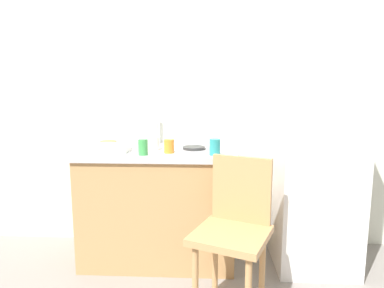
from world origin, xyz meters
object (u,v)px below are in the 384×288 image
at_px(cup_orange, 169,146).
at_px(cup_white, 154,143).
at_px(cup_green, 143,147).
at_px(chair, 234,227).
at_px(refrigerator, 313,177).
at_px(hotplate, 194,148).
at_px(dish_tray, 109,148).
at_px(terracotta_bowl, 108,144).
at_px(cup_teal, 215,147).

relative_size(cup_orange, cup_white, 0.98).
bearing_deg(cup_green, chair, -31.56).
height_order(cup_orange, cup_white, cup_white).
relative_size(refrigerator, chair, 1.47).
distance_m(hotplate, cup_orange, 0.23).
bearing_deg(hotplate, dish_tray, -169.22).
distance_m(terracotta_bowl, hotplate, 0.68).
relative_size(cup_orange, cup_teal, 0.87).
xyz_separation_m(refrigerator, dish_tray, (-1.47, -0.09, 0.22)).
xyz_separation_m(hotplate, cup_green, (-0.33, -0.24, 0.04)).
bearing_deg(cup_green, refrigerator, 10.03).
height_order(chair, hotplate, chair).
bearing_deg(terracotta_bowl, chair, -37.02).
relative_size(hotplate, cup_white, 1.76).
distance_m(cup_white, cup_teal, 0.47).
height_order(terracotta_bowl, cup_orange, cup_orange).
height_order(refrigerator, cup_orange, refrigerator).
distance_m(refrigerator, cup_teal, 0.79).
distance_m(terracotta_bowl, cup_green, 0.48).
relative_size(refrigerator, cup_green, 12.24).
distance_m(cup_orange, cup_teal, 0.32).
bearing_deg(refrigerator, cup_orange, -172.91).
xyz_separation_m(chair, dish_tray, (-0.86, 0.49, 0.37)).
bearing_deg(chair, cup_teal, 128.27).
height_order(cup_white, cup_teal, cup_teal).
bearing_deg(cup_orange, cup_white, 136.30).
height_order(dish_tray, cup_orange, cup_orange).
distance_m(refrigerator, terracotta_bowl, 1.56).
bearing_deg(terracotta_bowl, refrigerator, -4.64).
distance_m(chair, dish_tray, 1.06).
distance_m(dish_tray, cup_teal, 0.76).
relative_size(refrigerator, cup_white, 13.50).
xyz_separation_m(chair, cup_orange, (-0.43, 0.45, 0.39)).
xyz_separation_m(refrigerator, cup_green, (-1.21, -0.21, 0.25)).
height_order(cup_green, cup_teal, cup_teal).
xyz_separation_m(refrigerator, cup_orange, (-1.04, -0.13, 0.24)).
relative_size(refrigerator, cup_orange, 13.75).
relative_size(hotplate, cup_orange, 1.79).
distance_m(refrigerator, cup_green, 1.25).
relative_size(chair, cup_orange, 9.37).
height_order(chair, cup_white, cup_white).
bearing_deg(terracotta_bowl, cup_white, -19.78).
bearing_deg(cup_green, terracotta_bowl, 135.04).
height_order(terracotta_bowl, cup_teal, cup_teal).
height_order(chair, dish_tray, dish_tray).
height_order(terracotta_bowl, cup_white, cup_white).
distance_m(dish_tray, cup_white, 0.32).
height_order(chair, cup_teal, cup_teal).
distance_m(dish_tray, hotplate, 0.61).
distance_m(refrigerator, hotplate, 0.90).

